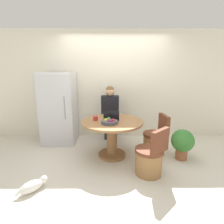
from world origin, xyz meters
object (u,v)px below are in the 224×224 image
chair_near_right_corner (150,159)px  potted_plant (182,142)px  laptop (111,118)px  refrigerator (59,108)px  cat (33,186)px  fruit_bowl (109,122)px  person_seated (110,111)px  chair_right_side (155,141)px  dining_table (112,131)px

chair_near_right_corner → potted_plant: 0.88m
laptop → potted_plant: size_ratio=0.51×
chair_near_right_corner → potted_plant: chair_near_right_corner is taller
refrigerator → laptop: (1.20, -0.68, -0.05)m
cat → potted_plant: potted_plant is taller
fruit_bowl → person_seated: bearing=89.5°
chair_right_side → chair_near_right_corner: same height
potted_plant → fruit_bowl: bearing=-178.9°
laptop → refrigerator: bearing=-29.6°
chair_near_right_corner → chair_right_side: bearing=-153.4°
chair_near_right_corner → dining_table: bearing=-90.0°
chair_near_right_corner → person_seated: person_seated is taller
fruit_bowl → cat: fruit_bowl is taller
cat → person_seated: bearing=13.8°
person_seated → cat: bearing=59.6°
dining_table → chair_right_side: size_ratio=1.45×
chair_near_right_corner → cat: size_ratio=2.26×
refrigerator → person_seated: bearing=2.8°
person_seated → cat: (-1.08, -1.85, -0.65)m
laptop → dining_table: bearing=102.3°
chair_right_side → fruit_bowl: bearing=-80.3°
person_seated → fruit_bowl: (-0.01, -0.98, 0.03)m
fruit_bowl → chair_right_side: bearing=16.4°
refrigerator → fruit_bowl: bearing=-38.2°
dining_table → person_seated: (-0.04, 0.81, 0.22)m
person_seated → laptop: (0.03, -0.74, 0.03)m
chair_near_right_corner → laptop: size_ratio=2.73×
dining_table → person_seated: bearing=92.9°
chair_near_right_corner → fruit_bowl: bearing=-79.1°
chair_right_side → person_seated: (-0.91, 0.70, 0.46)m
refrigerator → chair_near_right_corner: 2.35m
refrigerator → person_seated: (1.18, 0.06, -0.08)m
laptop → fruit_bowl: laptop is taller
chair_right_side → potted_plant: (0.45, -0.24, 0.08)m
chair_near_right_corner → person_seated: bearing=-109.3°
refrigerator → laptop: refrigerator is taller
refrigerator → laptop: size_ratio=5.50×
dining_table → laptop: 0.26m
refrigerator → fruit_bowl: size_ratio=5.33×
fruit_bowl → potted_plant: size_ratio=0.52×
dining_table → person_seated: person_seated is taller
laptop → chair_right_side: bearing=-177.6°
chair_right_side → person_seated: bearing=-134.2°
refrigerator → chair_right_side: (2.09, -0.65, -0.54)m
person_seated → potted_plant: person_seated is taller
dining_table → chair_near_right_corner: bearing=-46.6°
person_seated → potted_plant: bearing=145.3°
cat → potted_plant: bearing=-25.6°
refrigerator → chair_right_side: size_ratio=2.01×
chair_near_right_corner → potted_plant: (0.72, 0.50, 0.08)m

